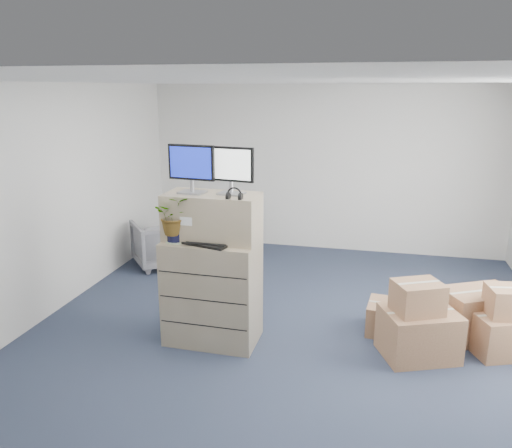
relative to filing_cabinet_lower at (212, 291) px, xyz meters
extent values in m
plane|color=#222A3D|center=(0.83, 0.12, -0.58)|extent=(7.00, 7.00, 0.00)
cube|color=silver|center=(0.83, 3.63, 0.82)|extent=(6.00, 0.02, 2.80)
cube|color=tan|center=(0.00, 0.00, 0.00)|extent=(1.01, 0.63, 1.16)
cube|color=tan|center=(0.00, 0.06, 0.83)|extent=(1.01, 0.52, 0.50)
cube|color=#99999E|center=(-0.21, 0.03, 1.09)|extent=(0.29, 0.23, 0.02)
cylinder|color=#99999E|center=(-0.21, 0.03, 1.16)|extent=(0.04, 0.04, 0.12)
cube|color=black|center=(-0.21, 0.03, 1.40)|extent=(0.52, 0.10, 0.37)
cube|color=navy|center=(-0.21, 0.02, 1.40)|extent=(0.47, 0.06, 0.32)
cube|color=#99999E|center=(0.21, 0.07, 1.09)|extent=(0.29, 0.23, 0.02)
cylinder|color=#99999E|center=(0.21, 0.07, 1.16)|extent=(0.04, 0.04, 0.12)
cube|color=black|center=(0.21, 0.07, 1.39)|extent=(0.50, 0.11, 0.36)
cube|color=silver|center=(0.21, 0.05, 1.39)|extent=(0.45, 0.08, 0.31)
torus|color=black|center=(0.30, -0.14, 1.12)|extent=(0.16, 0.02, 0.16)
cube|color=black|center=(0.00, -0.16, 0.59)|extent=(0.52, 0.33, 0.03)
ellipsoid|color=silver|center=(0.35, -0.07, 0.60)|extent=(0.11, 0.07, 0.04)
cylinder|color=gray|center=(0.04, 0.02, 0.73)|extent=(0.08, 0.08, 0.29)
cube|color=silver|center=(0.00, 0.03, 0.59)|extent=(0.07, 0.06, 0.02)
cube|color=black|center=(0.00, 0.03, 0.67)|extent=(0.07, 0.03, 0.14)
cube|color=black|center=(0.31, 0.13, 0.61)|extent=(0.23, 0.20, 0.06)
cube|color=#3F8FD6|center=(0.30, 0.10, 0.69)|extent=(0.29, 0.21, 0.10)
cylinder|color=#A4B894|center=(-0.35, -0.14, 0.59)|extent=(0.20, 0.20, 0.02)
cylinder|color=black|center=(-0.35, -0.14, 0.66)|extent=(0.17, 0.17, 0.13)
imported|color=#1F5518|center=(-0.35, -0.14, 0.83)|extent=(0.49, 0.51, 0.32)
imported|color=#5C5C60|center=(-1.57, 2.13, -0.18)|extent=(1.06, 1.05, 0.80)
cube|color=brown|center=(2.20, 0.16, -0.33)|extent=(0.89, 0.80, 0.51)
cube|color=brown|center=(3.06, 0.43, -0.36)|extent=(0.74, 0.68, 0.44)
cube|color=brown|center=(1.94, 0.63, -0.40)|extent=(0.58, 0.54, 0.35)
cube|color=brown|center=(2.16, 0.12, 0.09)|extent=(0.58, 0.53, 0.32)
cube|color=brown|center=(3.07, 0.41, 0.02)|extent=(0.45, 0.42, 0.31)
cube|color=brown|center=(2.88, 0.75, -0.30)|extent=(0.93, 0.81, 0.56)
camera|label=1|loc=(1.64, -4.83, 2.15)|focal=35.00mm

